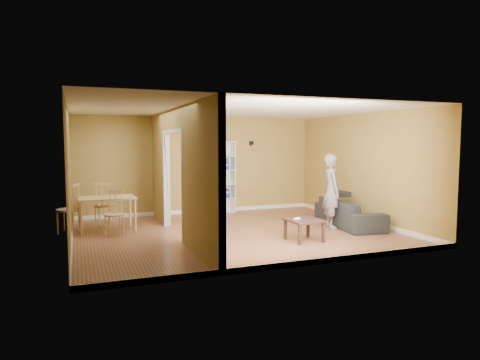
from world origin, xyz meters
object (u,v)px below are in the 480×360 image
object	(u,v)px
bookshelf	(219,177)
chair_near	(114,213)
chair_left	(68,208)
chair_far	(104,204)
person	(332,185)
sofa	(349,209)
coffee_table	(304,223)
dining_table	(107,201)

from	to	relation	value
bookshelf	chair_near	distance (m)	3.60
chair_left	chair_far	size ratio (longest dim) A/B	1.02
chair_near	chair_far	distance (m)	1.10
person	chair_far	size ratio (longest dim) A/B	1.90
sofa	person	bearing A→B (deg)	103.68
sofa	coffee_table	size ratio (longest dim) A/B	3.30
coffee_table	chair_near	xyz separation A→B (m)	(-3.41, 1.81, 0.11)
chair_left	sofa	bearing A→B (deg)	97.84
coffee_table	dining_table	size ratio (longest dim) A/B	0.54
sofa	chair_far	size ratio (longest dim) A/B	2.04
person	bookshelf	distance (m)	3.38
chair_far	chair_left	bearing A→B (deg)	49.28
person	chair_far	distance (m)	5.17
sofa	chair_left	size ratio (longest dim) A/B	2.00
person	coffee_table	bearing A→B (deg)	142.33
coffee_table	chair_far	bearing A→B (deg)	140.63
chair_left	chair_near	distance (m)	1.09
dining_table	chair_left	xyz separation A→B (m)	(-0.78, 0.05, -0.14)
coffee_table	chair_near	bearing A→B (deg)	152.07
chair_near	chair_far	size ratio (longest dim) A/B	0.91
dining_table	chair_near	xyz separation A→B (m)	(0.10, -0.57, -0.20)
sofa	dining_table	world-z (taller)	sofa
sofa	dining_table	xyz separation A→B (m)	(-5.23, 1.42, 0.26)
coffee_table	chair_far	xyz separation A→B (m)	(-3.54, 2.90, 0.15)
chair_left	chair_far	xyz separation A→B (m)	(0.76, 0.47, -0.01)
person	chair_left	bearing A→B (deg)	89.89
sofa	coffee_table	bearing A→B (deg)	127.30
chair_near	chair_far	xyz separation A→B (m)	(-0.13, 1.10, 0.05)
dining_table	coffee_table	bearing A→B (deg)	-34.10
person	chair_left	size ratio (longest dim) A/B	1.86
coffee_table	chair_far	distance (m)	4.58
chair_near	chair_far	bearing A→B (deg)	114.32
chair_left	chair_far	bearing A→B (deg)	143.38
sofa	chair_near	world-z (taller)	chair_near
coffee_table	dining_table	xyz separation A→B (m)	(-3.51, 2.38, 0.30)
sofa	bookshelf	bearing A→B (deg)	45.43
dining_table	chair_far	xyz separation A→B (m)	(-0.02, 0.52, -0.15)
person	dining_table	distance (m)	4.95
sofa	person	world-z (taller)	person
sofa	chair_near	xyz separation A→B (m)	(-5.12, 0.85, 0.07)
sofa	coffee_table	world-z (taller)	sofa
person	chair_far	bearing A→B (deg)	82.58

